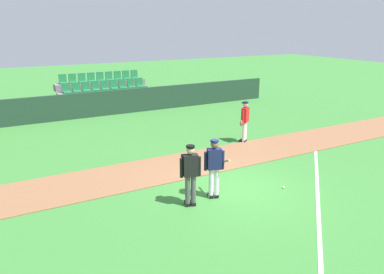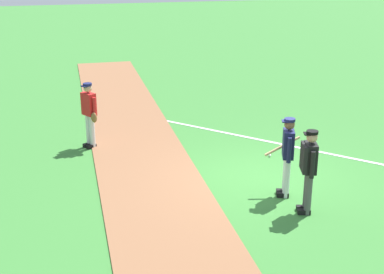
# 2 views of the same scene
# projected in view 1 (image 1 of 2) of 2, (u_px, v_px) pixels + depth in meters

# --- Properties ---
(ground_plane) EXTENTS (80.00, 80.00, 0.00)m
(ground_plane) POSITION_uv_depth(u_px,v_px,m) (233.00, 189.00, 11.48)
(ground_plane) COLOR #387A33
(infield_dirt_path) EXTENTS (28.00, 2.39, 0.03)m
(infield_dirt_path) POSITION_uv_depth(u_px,v_px,m) (193.00, 163.00, 13.60)
(infield_dirt_path) COLOR brown
(infield_dirt_path) RESTS_ON ground
(foul_line_chalk) EXTENTS (8.65, 8.46, 0.01)m
(foul_line_chalk) POSITION_uv_depth(u_px,v_px,m) (317.00, 176.00, 12.45)
(foul_line_chalk) COLOR white
(foul_line_chalk) RESTS_ON ground
(dugout_fence) EXTENTS (20.00, 0.16, 1.36)m
(dugout_fence) POSITION_uv_depth(u_px,v_px,m) (116.00, 102.00, 20.85)
(dugout_fence) COLOR #1E3828
(dugout_fence) RESTS_ON ground
(stadium_bleachers) EXTENTS (5.55, 2.95, 2.05)m
(stadium_bleachers) POSITION_uv_depth(u_px,v_px,m) (106.00, 98.00, 22.45)
(stadium_bleachers) COLOR slate
(stadium_bleachers) RESTS_ON ground
(batter_navy_jersey) EXTENTS (0.59, 0.80, 1.76)m
(batter_navy_jersey) POSITION_uv_depth(u_px,v_px,m) (214.00, 166.00, 10.65)
(batter_navy_jersey) COLOR white
(batter_navy_jersey) RESTS_ON ground
(umpire_home_plate) EXTENTS (0.57, 0.38, 1.76)m
(umpire_home_plate) POSITION_uv_depth(u_px,v_px,m) (190.00, 172.00, 10.18)
(umpire_home_plate) COLOR #4C4C4C
(umpire_home_plate) RESTS_ON ground
(runner_red_jersey) EXTENTS (0.63, 0.44, 1.76)m
(runner_red_jersey) POSITION_uv_depth(u_px,v_px,m) (245.00, 120.00, 15.79)
(runner_red_jersey) COLOR silver
(runner_red_jersey) RESTS_ON ground
(baseball) EXTENTS (0.07, 0.07, 0.07)m
(baseball) POSITION_uv_depth(u_px,v_px,m) (283.00, 187.00, 11.53)
(baseball) COLOR white
(baseball) RESTS_ON ground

